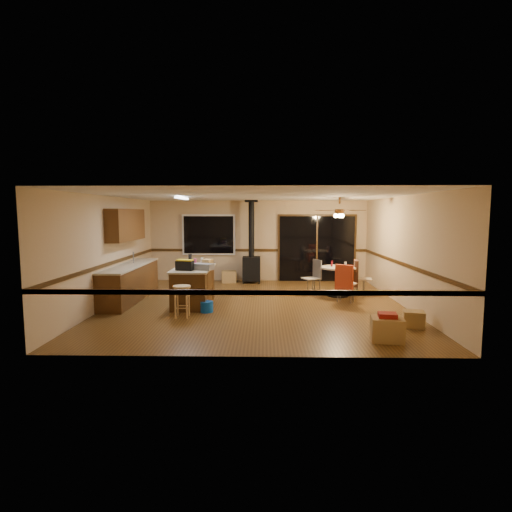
{
  "coord_description": "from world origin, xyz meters",
  "views": [
    {
      "loc": [
        0.2,
        -9.43,
        2.2
      ],
      "look_at": [
        0.0,
        0.3,
        1.15
      ],
      "focal_mm": 28.0,
      "sensor_mm": 36.0,
      "label": 1
    }
  ],
  "objects_px": {
    "bar_stool": "(182,301)",
    "chair_left": "(314,273)",
    "toolbox_grey": "(203,267)",
    "box_corner_b": "(414,319)",
    "dining_table": "(338,276)",
    "box_under_window": "(229,277)",
    "chair_near": "(345,279)",
    "kitchen_island": "(193,286)",
    "box_corner_a": "(387,329)",
    "chair_right": "(357,273)",
    "blue_bucket": "(207,307)",
    "toolbox_black": "(185,266)",
    "wood_stove": "(251,260)"
  },
  "relations": [
    {
      "from": "bar_stool",
      "to": "wood_stove",
      "type": "bearing_deg",
      "value": 72.54
    },
    {
      "from": "wood_stove",
      "to": "box_corner_a",
      "type": "xyz_separation_m",
      "value": [
        2.53,
        -5.72,
        -0.53
      ]
    },
    {
      "from": "chair_left",
      "to": "box_corner_b",
      "type": "relative_size",
      "value": 1.39
    },
    {
      "from": "toolbox_black",
      "to": "box_corner_b",
      "type": "distance_m",
      "value": 4.98
    },
    {
      "from": "dining_table",
      "to": "box_corner_b",
      "type": "bearing_deg",
      "value": -72.13
    },
    {
      "from": "chair_left",
      "to": "chair_near",
      "type": "relative_size",
      "value": 0.77
    },
    {
      "from": "toolbox_black",
      "to": "blue_bucket",
      "type": "height_order",
      "value": "toolbox_black"
    },
    {
      "from": "bar_stool",
      "to": "chair_left",
      "type": "relative_size",
      "value": 1.26
    },
    {
      "from": "dining_table",
      "to": "box_corner_b",
      "type": "relative_size",
      "value": 2.42
    },
    {
      "from": "box_corner_b",
      "to": "bar_stool",
      "type": "bearing_deg",
      "value": 172.25
    },
    {
      "from": "bar_stool",
      "to": "chair_near",
      "type": "height_order",
      "value": "chair_near"
    },
    {
      "from": "blue_bucket",
      "to": "chair_right",
      "type": "xyz_separation_m",
      "value": [
        3.76,
        1.9,
        0.48
      ]
    },
    {
      "from": "wood_stove",
      "to": "chair_left",
      "type": "relative_size",
      "value": 4.67
    },
    {
      "from": "kitchen_island",
      "to": "blue_bucket",
      "type": "relative_size",
      "value": 5.76
    },
    {
      "from": "toolbox_grey",
      "to": "bar_stool",
      "type": "relative_size",
      "value": 0.67
    },
    {
      "from": "dining_table",
      "to": "blue_bucket",
      "type": "bearing_deg",
      "value": -150.67
    },
    {
      "from": "blue_bucket",
      "to": "kitchen_island",
      "type": "bearing_deg",
      "value": 119.81
    },
    {
      "from": "toolbox_grey",
      "to": "chair_left",
      "type": "bearing_deg",
      "value": 30.01
    },
    {
      "from": "kitchen_island",
      "to": "box_corner_a",
      "type": "height_order",
      "value": "kitchen_island"
    },
    {
      "from": "kitchen_island",
      "to": "toolbox_black",
      "type": "distance_m",
      "value": 0.72
    },
    {
      "from": "kitchen_island",
      "to": "toolbox_black",
      "type": "height_order",
      "value": "toolbox_black"
    },
    {
      "from": "box_corner_b",
      "to": "box_corner_a",
      "type": "bearing_deg",
      "value": -132.3
    },
    {
      "from": "box_under_window",
      "to": "chair_right",
      "type": "bearing_deg",
      "value": -28.18
    },
    {
      "from": "bar_stool",
      "to": "box_corner_a",
      "type": "distance_m",
      "value": 4.14
    },
    {
      "from": "toolbox_grey",
      "to": "toolbox_black",
      "type": "relative_size",
      "value": 1.17
    },
    {
      "from": "chair_right",
      "to": "toolbox_black",
      "type": "bearing_deg",
      "value": -159.44
    },
    {
      "from": "wood_stove",
      "to": "toolbox_grey",
      "type": "relative_size",
      "value": 5.53
    },
    {
      "from": "dining_table",
      "to": "box_corner_b",
      "type": "xyz_separation_m",
      "value": [
        0.94,
        -2.91,
        -0.38
      ]
    },
    {
      "from": "dining_table",
      "to": "box_under_window",
      "type": "height_order",
      "value": "dining_table"
    },
    {
      "from": "box_corner_b",
      "to": "chair_right",
      "type": "bearing_deg",
      "value": 97.96
    },
    {
      "from": "chair_left",
      "to": "box_corner_a",
      "type": "distance_m",
      "value": 4.0
    },
    {
      "from": "bar_stool",
      "to": "box_corner_b",
      "type": "relative_size",
      "value": 1.75
    },
    {
      "from": "kitchen_island",
      "to": "toolbox_grey",
      "type": "height_order",
      "value": "toolbox_grey"
    },
    {
      "from": "toolbox_grey",
      "to": "chair_left",
      "type": "height_order",
      "value": "toolbox_grey"
    },
    {
      "from": "bar_stool",
      "to": "box_under_window",
      "type": "distance_m",
      "value": 4.33
    },
    {
      "from": "toolbox_grey",
      "to": "blue_bucket",
      "type": "relative_size",
      "value": 1.56
    },
    {
      "from": "box_corner_b",
      "to": "toolbox_grey",
      "type": "bearing_deg",
      "value": 161.27
    },
    {
      "from": "bar_stool",
      "to": "dining_table",
      "type": "bearing_deg",
      "value": 31.64
    },
    {
      "from": "toolbox_grey",
      "to": "chair_right",
      "type": "distance_m",
      "value": 4.19
    },
    {
      "from": "bar_stool",
      "to": "box_corner_b",
      "type": "xyz_separation_m",
      "value": [
        4.63,
        -0.63,
        -0.18
      ]
    },
    {
      "from": "blue_bucket",
      "to": "toolbox_grey",
      "type": "bearing_deg",
      "value": 108.25
    },
    {
      "from": "blue_bucket",
      "to": "dining_table",
      "type": "relative_size",
      "value": 0.31
    },
    {
      "from": "kitchen_island",
      "to": "toolbox_grey",
      "type": "relative_size",
      "value": 3.69
    },
    {
      "from": "dining_table",
      "to": "chair_right",
      "type": "height_order",
      "value": "chair_right"
    },
    {
      "from": "toolbox_black",
      "to": "chair_right",
      "type": "relative_size",
      "value": 0.56
    },
    {
      "from": "chair_left",
      "to": "box_corner_b",
      "type": "bearing_deg",
      "value": -63.2
    },
    {
      "from": "box_under_window",
      "to": "box_corner_a",
      "type": "bearing_deg",
      "value": -60.59
    },
    {
      "from": "toolbox_grey",
      "to": "dining_table",
      "type": "distance_m",
      "value": 3.69
    },
    {
      "from": "kitchen_island",
      "to": "toolbox_black",
      "type": "relative_size",
      "value": 4.31
    },
    {
      "from": "kitchen_island",
      "to": "chair_left",
      "type": "height_order",
      "value": "chair_left"
    }
  ]
}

